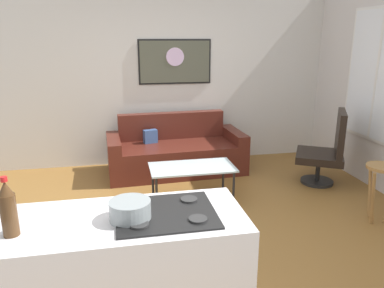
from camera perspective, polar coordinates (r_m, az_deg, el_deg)
ground at (r=4.01m, az=0.64°, el=-13.62°), size 6.40×6.40×0.04m
back_wall at (r=5.90m, az=-4.27°, el=10.54°), size 6.40×0.05×2.80m
couch at (r=5.60m, az=-2.52°, el=-1.39°), size 2.04×0.96×0.84m
coffee_table at (r=4.54m, az=0.01°, el=-3.92°), size 1.03×0.54×0.45m
armchair at (r=5.37m, az=19.99°, el=-0.93°), size 0.84×0.85×1.03m
bar_stool at (r=4.49m, az=27.01°, el=-4.67°), size 0.38×0.38×0.65m
kitchen_counter at (r=2.54m, az=-10.22°, el=-20.34°), size 1.50×0.65×0.95m
soda_bottle at (r=2.24m, az=-26.34°, el=-8.97°), size 0.09×0.09×0.34m
mixing_bowl at (r=2.24m, az=-9.46°, el=-10.05°), size 0.25×0.25×0.12m
wall_painting at (r=5.86m, az=-2.62°, el=12.49°), size 1.13×0.03×0.68m
window at (r=5.45m, az=26.54°, el=9.40°), size 0.03×1.23×1.73m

